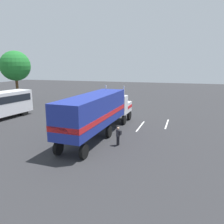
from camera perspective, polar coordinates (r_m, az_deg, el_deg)
ground_plane at (r=28.23m, az=1.17°, el=-1.84°), size 120.00×120.00×0.00m
lane_stripe_near at (r=25.21m, az=7.36°, el=-3.65°), size 4.40×0.30×0.01m
lane_stripe_mid at (r=26.74m, az=14.00°, el=-3.00°), size 4.40×0.27×0.01m
semi_truck at (r=21.19m, az=-3.51°, el=0.40°), size 14.28×3.31×4.50m
person_bystander at (r=19.02m, az=1.62°, el=-6.05°), size 0.37×0.48×1.63m
tree_center at (r=40.24m, az=-23.72°, el=10.82°), size 4.87×4.87×9.06m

